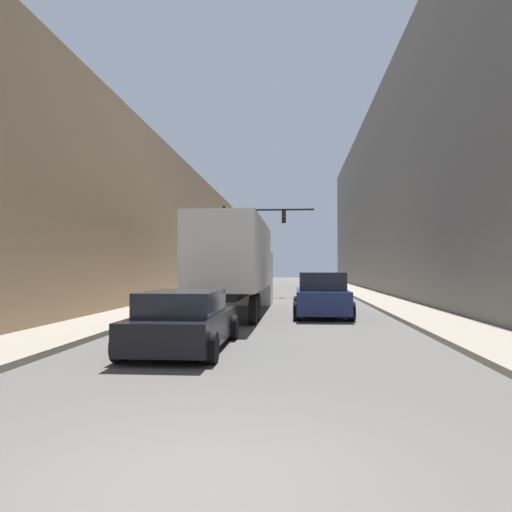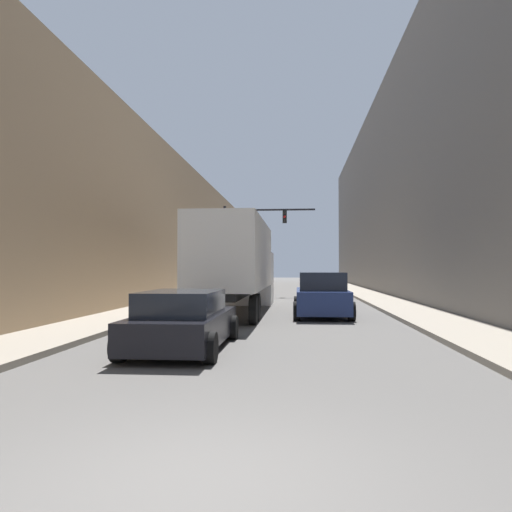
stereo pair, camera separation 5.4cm
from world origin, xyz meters
The scene contains 9 objects.
ground_plane centered at (0.00, 0.00, 0.00)m, with size 200.00×200.00×0.00m, color #565451.
sidewalk_right centered at (5.72, 30.00, 0.07)m, with size 2.40×80.00×0.15m.
sidewalk_left centered at (-5.72, 30.00, 0.07)m, with size 2.40×80.00×0.15m.
building_right centered at (9.92, 30.00, 7.65)m, with size 6.00×80.00×15.29m.
building_left centered at (-9.92, 30.00, 4.72)m, with size 6.00×80.00×9.45m.
semi_truck centered at (-1.71, 17.32, 2.15)m, with size 2.48×12.23×3.82m.
sedan_car centered at (-1.81, 7.26, 0.66)m, with size 2.12×4.76×1.38m.
suv_car centered at (1.83, 15.68, 0.82)m, with size 2.23×4.74×1.75m.
traffic_signal_gantry centered at (-2.82, 31.21, 4.44)m, with size 6.58×0.35×6.40m.
Camera 2 is at (0.88, -4.33, 1.91)m, focal length 35.00 mm.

